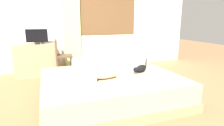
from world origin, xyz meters
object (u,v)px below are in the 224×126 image
object	(u,v)px
tv_monitor	(37,36)
chair_by_desk	(61,54)
cup	(43,42)
desk	(36,60)
person_lying	(102,72)
cat	(140,69)
bed	(110,88)

from	to	relation	value
tv_monitor	chair_by_desk	distance (m)	0.67
cup	desk	bearing A→B (deg)	-150.93
person_lying	chair_by_desk	size ratio (longest dim) A/B	1.09
person_lying	cup	size ratio (longest dim) A/B	10.52
cat	person_lying	bearing A→B (deg)	-170.10
person_lying	cup	xyz separation A→B (m)	(-0.81, 2.21, 0.25)
desk	chair_by_desk	xyz separation A→B (m)	(0.57, -0.18, 0.14)
person_lying	tv_monitor	distance (m)	2.33
desk	tv_monitor	bearing A→B (deg)	0.00
desk	person_lying	bearing A→B (deg)	-64.63
chair_by_desk	bed	bearing A→B (deg)	-70.81
cat	chair_by_desk	world-z (taller)	chair_by_desk
cat	cup	xyz separation A→B (m)	(-1.53, 2.08, 0.29)
desk	chair_by_desk	distance (m)	0.61
cat	tv_monitor	world-z (taller)	tv_monitor
tv_monitor	cup	size ratio (longest dim) A/B	5.40
bed	tv_monitor	xyz separation A→B (m)	(-1.12, 1.96, 0.71)
tv_monitor	person_lying	bearing A→B (deg)	-66.18
tv_monitor	cup	world-z (taller)	tv_monitor
person_lying	cat	xyz separation A→B (m)	(0.72, 0.13, -0.05)
bed	tv_monitor	size ratio (longest dim) A/B	4.51
tv_monitor	chair_by_desk	bearing A→B (deg)	-20.08
person_lying	desk	world-z (taller)	person_lying
person_lying	cat	distance (m)	0.73
tv_monitor	cup	xyz separation A→B (m)	(0.12, 0.10, -0.14)
bed	chair_by_desk	distance (m)	1.90
cat	chair_by_desk	distance (m)	2.13
bed	cup	size ratio (longest dim) A/B	24.34
tv_monitor	bed	bearing A→B (deg)	-60.26
tv_monitor	cat	bearing A→B (deg)	-50.18
person_lying	tv_monitor	bearing A→B (deg)	113.82
bed	chair_by_desk	xyz separation A→B (m)	(-0.62, 1.77, 0.30)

